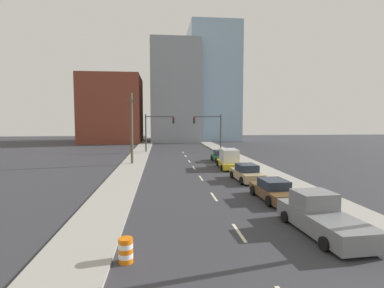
{
  "coord_description": "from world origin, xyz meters",
  "views": [
    {
      "loc": [
        -3.74,
        -5.87,
        5.43
      ],
      "look_at": [
        0.49,
        34.47,
        2.2
      ],
      "focal_mm": 28.0,
      "sensor_mm": 36.0,
      "label": 1
    }
  ],
  "objects_px": {
    "traffic_barrel": "(126,250)",
    "sedan_green": "(221,156)",
    "box_truck_yellow": "(229,159)",
    "traffic_signal_left": "(154,127)",
    "sedan_brown": "(274,190)",
    "traffic_signal_right": "(213,127)",
    "sedan_tan": "(247,173)",
    "pickup_truck_gray": "(321,217)",
    "utility_pole_left_mid": "(132,128)"
  },
  "relations": [
    {
      "from": "traffic_signal_right",
      "to": "traffic_signal_left",
      "type": "bearing_deg",
      "value": 180.0
    },
    {
      "from": "traffic_signal_right",
      "to": "sedan_green",
      "type": "height_order",
      "value": "traffic_signal_right"
    },
    {
      "from": "sedan_brown",
      "to": "sedan_green",
      "type": "bearing_deg",
      "value": 87.18
    },
    {
      "from": "utility_pole_left_mid",
      "to": "box_truck_yellow",
      "type": "height_order",
      "value": "utility_pole_left_mid"
    },
    {
      "from": "sedan_tan",
      "to": "box_truck_yellow",
      "type": "relative_size",
      "value": 0.88
    },
    {
      "from": "traffic_signal_left",
      "to": "sedan_brown",
      "type": "bearing_deg",
      "value": -74.54
    },
    {
      "from": "traffic_signal_right",
      "to": "sedan_green",
      "type": "bearing_deg",
      "value": -95.01
    },
    {
      "from": "box_truck_yellow",
      "to": "sedan_brown",
      "type": "bearing_deg",
      "value": -86.92
    },
    {
      "from": "traffic_signal_left",
      "to": "sedan_green",
      "type": "relative_size",
      "value": 1.46
    },
    {
      "from": "sedan_green",
      "to": "box_truck_yellow",
      "type": "bearing_deg",
      "value": -95.55
    },
    {
      "from": "utility_pole_left_mid",
      "to": "sedan_green",
      "type": "distance_m",
      "value": 12.11
    },
    {
      "from": "pickup_truck_gray",
      "to": "sedan_tan",
      "type": "xyz_separation_m",
      "value": [
        -0.05,
        12.48,
        -0.07
      ]
    },
    {
      "from": "sedan_brown",
      "to": "sedan_tan",
      "type": "height_order",
      "value": "sedan_tan"
    },
    {
      "from": "utility_pole_left_mid",
      "to": "box_truck_yellow",
      "type": "xyz_separation_m",
      "value": [
        11.14,
        -4.35,
        -3.45
      ]
    },
    {
      "from": "traffic_signal_right",
      "to": "utility_pole_left_mid",
      "type": "xyz_separation_m",
      "value": [
        -12.49,
        -13.8,
        0.27
      ]
    },
    {
      "from": "utility_pole_left_mid",
      "to": "sedan_tan",
      "type": "relative_size",
      "value": 1.85
    },
    {
      "from": "traffic_signal_left",
      "to": "utility_pole_left_mid",
      "type": "bearing_deg",
      "value": -100.03
    },
    {
      "from": "traffic_signal_right",
      "to": "traffic_barrel",
      "type": "relative_size",
      "value": 6.78
    },
    {
      "from": "traffic_signal_left",
      "to": "box_truck_yellow",
      "type": "distance_m",
      "value": 20.38
    },
    {
      "from": "box_truck_yellow",
      "to": "traffic_signal_right",
      "type": "bearing_deg",
      "value": 88.72
    },
    {
      "from": "traffic_signal_left",
      "to": "box_truck_yellow",
      "type": "bearing_deg",
      "value": -64.38
    },
    {
      "from": "traffic_signal_right",
      "to": "pickup_truck_gray",
      "type": "height_order",
      "value": "traffic_signal_right"
    },
    {
      "from": "sedan_brown",
      "to": "sedan_green",
      "type": "distance_m",
      "value": 19.16
    },
    {
      "from": "traffic_signal_right",
      "to": "sedan_green",
      "type": "relative_size",
      "value": 1.46
    },
    {
      "from": "pickup_truck_gray",
      "to": "sedan_brown",
      "type": "bearing_deg",
      "value": 87.44
    },
    {
      "from": "traffic_barrel",
      "to": "pickup_truck_gray",
      "type": "xyz_separation_m",
      "value": [
        9.07,
        2.15,
        0.28
      ]
    },
    {
      "from": "pickup_truck_gray",
      "to": "sedan_green",
      "type": "relative_size",
      "value": 1.31
    },
    {
      "from": "utility_pole_left_mid",
      "to": "pickup_truck_gray",
      "type": "relative_size",
      "value": 1.5
    },
    {
      "from": "box_truck_yellow",
      "to": "sedan_green",
      "type": "bearing_deg",
      "value": 90.36
    },
    {
      "from": "traffic_signal_right",
      "to": "box_truck_yellow",
      "type": "xyz_separation_m",
      "value": [
        -1.35,
        -18.15,
        -3.18
      ]
    },
    {
      "from": "traffic_signal_left",
      "to": "sedan_green",
      "type": "xyz_separation_m",
      "value": [
        8.97,
        -12.4,
        -3.55
      ]
    },
    {
      "from": "pickup_truck_gray",
      "to": "traffic_signal_left",
      "type": "bearing_deg",
      "value": 100.02
    },
    {
      "from": "utility_pole_left_mid",
      "to": "sedan_tan",
      "type": "height_order",
      "value": "utility_pole_left_mid"
    },
    {
      "from": "sedan_tan",
      "to": "sedan_green",
      "type": "relative_size",
      "value": 1.06
    },
    {
      "from": "traffic_signal_right",
      "to": "sedan_brown",
      "type": "distance_m",
      "value": 31.79
    },
    {
      "from": "traffic_signal_left",
      "to": "utility_pole_left_mid",
      "type": "relative_size",
      "value": 0.74
    },
    {
      "from": "traffic_signal_right",
      "to": "pickup_truck_gray",
      "type": "distance_m",
      "value": 37.73
    },
    {
      "from": "pickup_truck_gray",
      "to": "traffic_signal_right",
      "type": "bearing_deg",
      "value": 84.92
    },
    {
      "from": "sedan_brown",
      "to": "sedan_tan",
      "type": "xyz_separation_m",
      "value": [
        0.02,
        6.48,
        0.04
      ]
    },
    {
      "from": "traffic_barrel",
      "to": "box_truck_yellow",
      "type": "height_order",
      "value": "box_truck_yellow"
    },
    {
      "from": "sedan_brown",
      "to": "box_truck_yellow",
      "type": "distance_m",
      "value": 13.42
    },
    {
      "from": "utility_pole_left_mid",
      "to": "traffic_barrel",
      "type": "height_order",
      "value": "utility_pole_left_mid"
    },
    {
      "from": "sedan_tan",
      "to": "box_truck_yellow",
      "type": "bearing_deg",
      "value": 87.28
    },
    {
      "from": "sedan_tan",
      "to": "sedan_green",
      "type": "height_order",
      "value": "sedan_tan"
    },
    {
      "from": "traffic_signal_left",
      "to": "traffic_signal_right",
      "type": "distance_m",
      "value": 10.05
    },
    {
      "from": "box_truck_yellow",
      "to": "traffic_barrel",
      "type": "bearing_deg",
      "value": -109.66
    },
    {
      "from": "traffic_signal_right",
      "to": "traffic_barrel",
      "type": "height_order",
      "value": "traffic_signal_right"
    },
    {
      "from": "traffic_barrel",
      "to": "pickup_truck_gray",
      "type": "distance_m",
      "value": 9.33
    },
    {
      "from": "traffic_barrel",
      "to": "sedan_green",
      "type": "height_order",
      "value": "sedan_green"
    },
    {
      "from": "pickup_truck_gray",
      "to": "sedan_tan",
      "type": "distance_m",
      "value": 12.48
    }
  ]
}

